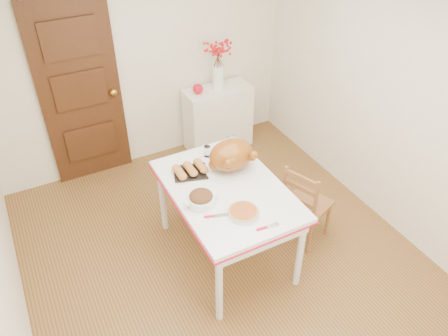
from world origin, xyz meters
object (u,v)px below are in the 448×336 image
turkey_platter (231,157)px  pumpkin_pie (243,212)px  kitchen_table (227,222)px  sideboard (218,118)px  chair_oak (307,202)px

turkey_platter → pumpkin_pie: 0.60m
kitchen_table → pumpkin_pie: (-0.04, -0.35, 0.44)m
turkey_platter → kitchen_table: bearing=-128.2°
sideboard → chair_oak: bearing=-89.6°
kitchen_table → sideboard: bearing=65.2°
turkey_platter → sideboard: bearing=66.0°
sideboard → kitchen_table: bearing=-114.8°
chair_oak → pumpkin_pie: (-0.83, -0.21, 0.41)m
chair_oak → turkey_platter: turkey_platter is taller
sideboard → kitchen_table: kitchen_table is taller
chair_oak → pumpkin_pie: 0.95m
turkey_platter → chair_oak: bearing=-29.2°
sideboard → pumpkin_pie: size_ratio=3.16×
turkey_platter → pumpkin_pie: bearing=-110.0°
kitchen_table → chair_oak: size_ratio=1.56×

